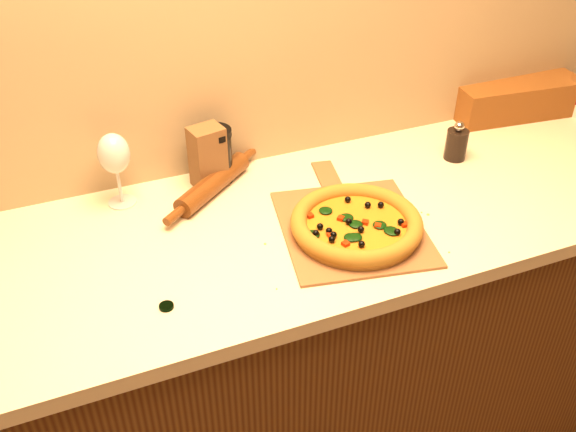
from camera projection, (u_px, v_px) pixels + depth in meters
The scene contains 11 objects.
cabinet at pixel (272, 358), 1.85m from camera, with size 2.80×0.65×0.86m, color #42200E.
countertop at pixel (270, 234), 1.59m from camera, with size 2.84×0.68×0.04m, color beige.
pizza_peel at pixel (350, 224), 1.59m from camera, with size 0.41×0.54×0.01m.
pizza at pixel (356, 224), 1.55m from camera, with size 0.32×0.32×0.05m.
bottle_cap at pixel (166, 306), 1.35m from camera, with size 0.03×0.03×0.01m, color black.
pepper_grinder at pixel (456, 144), 1.83m from camera, with size 0.06×0.06×0.12m.
rolling_pin at pixel (213, 184), 1.70m from camera, with size 0.33×0.27×0.05m.
bread_bag at pixel (518, 99), 2.06m from camera, with size 0.41×0.13×0.11m, color brown.
wine_glass at pixel (114, 155), 1.59m from camera, with size 0.08×0.08×0.20m.
paper_bag at pixel (208, 157), 1.70m from camera, with size 0.09×0.07×0.17m, color brown.
dark_jar at pixel (215, 155), 1.72m from camera, with size 0.09×0.09×0.15m.
Camera 1 is at (-0.44, 0.23, 1.84)m, focal length 40.00 mm.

